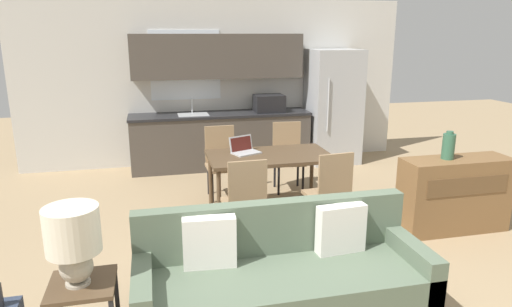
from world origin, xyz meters
The scene contains 14 objects.
wall_back centered at (-0.01, 4.63, 1.35)m, with size 6.40×0.07×2.70m.
kitchen_counter centered at (0.02, 4.33, 0.84)m, with size 2.92×0.65×2.15m.
refrigerator centered at (1.91, 4.20, 0.95)m, with size 0.82×0.78×1.90m.
dining_table centered at (0.26, 2.16, 0.68)m, with size 1.48×0.84×0.75m.
couch centered at (-0.20, 0.06, 0.35)m, with size 2.21×0.80×0.88m.
side_table centered at (-1.62, -0.06, 0.37)m, with size 0.43×0.43×0.55m.
table_lamp centered at (-1.64, -0.07, 0.89)m, with size 0.35×0.35×0.54m.
credenza centered at (2.15, 1.20, 0.42)m, with size 1.22×0.41×0.84m.
vase centered at (2.02, 1.22, 0.98)m, with size 0.13×0.13×0.31m.
dining_chair_far_right centered at (0.75, 2.97, 0.51)m, with size 0.46×0.46×0.95m.
dining_chair_near_right centered at (0.75, 1.41, 0.51)m, with size 0.46×0.46×0.95m.
dining_chair_near_left centered at (-0.21, 1.36, 0.51)m, with size 0.43×0.43×0.95m.
dining_chair_far_left centered at (-0.21, 2.90, 0.51)m, with size 0.43×0.43×0.95m.
laptop centered at (-0.02, 2.31, 0.79)m, with size 0.39×0.36×0.20m.
Camera 1 is at (-1.11, -2.97, 2.18)m, focal length 32.00 mm.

